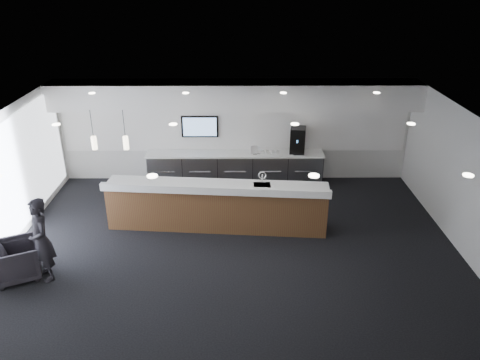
{
  "coord_description": "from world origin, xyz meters",
  "views": [
    {
      "loc": [
        0.06,
        -8.83,
        5.79
      ],
      "look_at": [
        0.13,
        1.3,
        1.16
      ],
      "focal_mm": 35.0,
      "sensor_mm": 36.0,
      "label": 1
    }
  ],
  "objects_px": {
    "coffee_machine": "(298,140)",
    "armchair": "(17,260)",
    "service_counter": "(217,206)",
    "lounge_guest": "(41,240)"
  },
  "relations": [
    {
      "from": "service_counter",
      "to": "lounge_guest",
      "type": "relative_size",
      "value": 3.02
    },
    {
      "from": "service_counter",
      "to": "armchair",
      "type": "bearing_deg",
      "value": -148.26
    },
    {
      "from": "coffee_machine",
      "to": "lounge_guest",
      "type": "xyz_separation_m",
      "value": [
        -5.6,
        -4.6,
        -0.43
      ]
    },
    {
      "from": "service_counter",
      "to": "lounge_guest",
      "type": "bearing_deg",
      "value": -144.27
    },
    {
      "from": "coffee_machine",
      "to": "armchair",
      "type": "bearing_deg",
      "value": -134.15
    },
    {
      "from": "coffee_machine",
      "to": "lounge_guest",
      "type": "height_order",
      "value": "lounge_guest"
    },
    {
      "from": "service_counter",
      "to": "coffee_machine",
      "type": "xyz_separation_m",
      "value": [
        2.21,
        2.58,
        0.74
      ]
    },
    {
      "from": "coffee_machine",
      "to": "armchair",
      "type": "relative_size",
      "value": 0.84
    },
    {
      "from": "lounge_guest",
      "to": "armchair",
      "type": "bearing_deg",
      "value": -127.66
    },
    {
      "from": "lounge_guest",
      "to": "service_counter",
      "type": "bearing_deg",
      "value": 84.22
    }
  ]
}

